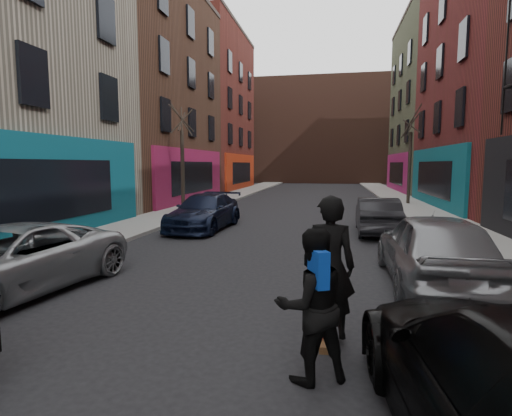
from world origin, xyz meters
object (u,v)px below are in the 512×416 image
at_px(parked_left_end, 204,212).
at_px(parked_right_far, 434,249).
at_px(pedestrian, 311,305).
at_px(parked_left_far, 8,261).
at_px(tree_right_far, 410,148).
at_px(tree_left_far, 182,148).
at_px(skateboard, 327,339).
at_px(skateboarder, 329,267).
at_px(parked_right_end, 377,215).

bearing_deg(parked_left_end, parked_right_far, -38.27).
bearing_deg(pedestrian, parked_left_far, -45.70).
bearing_deg(tree_right_far, tree_left_far, -154.18).
relative_size(skateboard, skateboarder, 0.39).
relative_size(tree_right_far, skateboarder, 3.35).
distance_m(parked_left_far, pedestrian, 6.29).
relative_size(tree_left_far, skateboarder, 3.21).
height_order(tree_left_far, parked_right_far, tree_left_far).
distance_m(tree_left_far, skateboarder, 16.49).
bearing_deg(parked_right_end, pedestrian, 81.10).
relative_size(tree_left_far, parked_left_end, 1.38).
bearing_deg(parked_right_end, skateboarder, 81.13).
bearing_deg(tree_right_far, parked_left_far, -119.08).
height_order(tree_left_far, pedestrian, tree_left_far).
relative_size(parked_left_end, pedestrian, 2.59).
xyz_separation_m(parked_right_end, pedestrian, (-1.85, -10.59, 0.25)).
relative_size(parked_right_end, pedestrian, 2.22).
bearing_deg(parked_right_end, parked_right_far, 95.19).
height_order(parked_right_end, pedestrian, pedestrian).
xyz_separation_m(parked_right_far, parked_right_end, (-0.47, 6.41, -0.13)).
bearing_deg(tree_left_far, parked_right_end, -27.21).
distance_m(tree_right_far, skateboard, 21.19).
distance_m(parked_right_end, pedestrian, 10.76).
height_order(parked_right_end, skateboard, parked_right_end).
bearing_deg(parked_right_far, skateboard, 55.95).
bearing_deg(parked_left_end, skateboard, -59.17).
distance_m(tree_right_far, parked_left_far, 22.40).
xyz_separation_m(parked_left_end, skateboard, (4.91, -9.33, -0.64)).
height_order(tree_left_far, parked_left_end, tree_left_far).
xyz_separation_m(parked_left_far, parked_left_end, (1.24, 8.37, 0.01)).
distance_m(tree_right_far, pedestrian, 22.12).
bearing_deg(pedestrian, parked_right_end, -126.94).
relative_size(tree_right_far, parked_right_end, 1.68).
relative_size(parked_left_far, parked_left_end, 1.03).
height_order(tree_left_far, parked_left_far, tree_left_far).
bearing_deg(pedestrian, skateboard, -127.21).
xyz_separation_m(parked_right_end, skateboarder, (-1.66, -9.54, 0.45)).
relative_size(parked_left_end, skateboarder, 2.33).
xyz_separation_m(tree_left_far, parked_right_far, (9.88, -11.25, -2.58)).
bearing_deg(tree_left_far, skateboarder, -61.69).
bearing_deg(parked_left_far, pedestrian, -10.86).
xyz_separation_m(parked_left_end, parked_right_far, (7.04, -6.20, 0.11)).
xyz_separation_m(tree_right_far, skateboarder, (-4.65, -20.38, -2.42)).
bearing_deg(tree_right_far, skateboarder, -102.86).
xyz_separation_m(tree_right_far, skateboard, (-4.65, -20.38, -3.48)).
distance_m(parked_left_far, parked_right_end, 11.60).
xyz_separation_m(tree_left_far, pedestrian, (7.56, -15.43, -2.46)).
bearing_deg(tree_right_far, skateboard, -102.86).
bearing_deg(tree_left_far, parked_left_far, -83.20).
xyz_separation_m(parked_left_far, parked_right_end, (7.81, 8.58, -0.01)).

